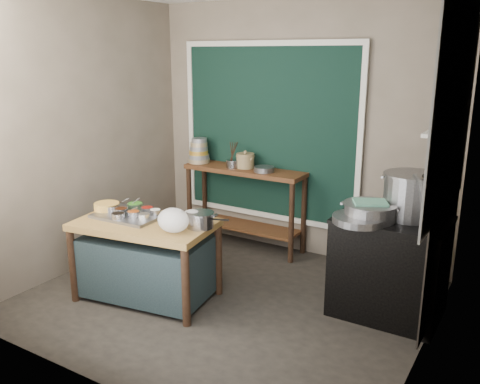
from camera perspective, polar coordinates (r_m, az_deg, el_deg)
The scene contains 30 objects.
floor at distance 4.85m, azimuth -1.72°, elevation -12.09°, with size 3.50×3.00×0.02m, color #29241F.
back_wall at distance 5.69m, azimuth 6.53°, elevation 6.90°, with size 3.50×0.02×2.80m, color #76685B.
left_wall at distance 5.54m, azimuth -17.39°, elevation 6.06°, with size 0.02×3.00×2.80m, color #76685B.
right_wall at distance 3.75m, azimuth 21.31°, elevation 1.54°, with size 0.02×3.00×2.80m, color #76685B.
curtain_panel at distance 5.82m, azimuth 3.20°, elevation 6.66°, with size 2.10×0.02×1.90m, color black.
curtain_frame at distance 5.81m, azimuth 3.16°, elevation 6.65°, with size 2.22×0.03×2.02m, color beige, non-canonical shape.
tile_panel at distance 4.22m, azimuth 22.97°, elevation 9.03°, with size 0.02×1.70×1.70m, color #B2B2AA.
soot_patch at distance 4.56m, azimuth 21.73°, elevation -5.35°, with size 0.01×1.30×1.30m, color black.
wall_shelf at distance 4.56m, azimuth 21.93°, elevation 6.34°, with size 0.22×0.70×0.03m, color beige.
prep_table at distance 4.82m, azimuth -10.45°, elevation -7.51°, with size 1.25×0.72×0.75m, color olive.
back_counter at distance 5.95m, azimuth 0.51°, elevation -1.78°, with size 1.45×0.40×0.95m, color #502916.
stove_block at distance 4.64m, azimuth 16.40°, elevation -8.17°, with size 0.90×0.68×0.85m, color black.
stove_top at distance 4.49m, azimuth 16.82°, elevation -3.00°, with size 0.92×0.69×0.03m, color black.
condiment_tray at distance 4.85m, azimuth -12.32°, elevation -2.56°, with size 0.62×0.44×0.03m, color gray.
condiment_bowls at distance 4.85m, azimuth -12.12°, elevation -2.06°, with size 0.55×0.43×0.06m.
yellow_basin at distance 5.03m, azimuth -14.72°, elevation -1.71°, with size 0.24×0.24×0.09m, color gold.
saucepan at distance 4.45m, azimuth -4.49°, elevation -3.14°, with size 0.25×0.25×0.14m, color gray, non-canonical shape.
plastic_bag_a at distance 4.35m, azimuth -7.50°, elevation -3.16°, with size 0.28×0.24×0.21m, color white.
plastic_bag_b at distance 4.48m, azimuth -5.37°, elevation -2.92°, with size 0.20×0.17×0.15m, color white.
bowl_stack at distance 6.14m, azimuth -4.59°, elevation 4.52°, with size 0.26×0.26×0.29m.
utensil_cup at distance 5.84m, azimuth -0.81°, elevation 3.19°, with size 0.16×0.16×0.09m, color gray.
ceramic_crock at distance 5.83m, azimuth 0.61°, elevation 3.44°, with size 0.22×0.22×0.15m, color olive, non-canonical shape.
wide_bowl at distance 5.65m, azimuth 2.72°, elevation 2.57°, with size 0.23×0.23×0.06m, color gray.
stock_pot at distance 4.49m, azimuth 18.68°, elevation -0.39°, with size 0.49×0.49×0.38m, color gray, non-canonical shape.
pot_lid at distance 4.33m, azimuth 19.48°, elevation -0.81°, with size 0.42×0.42×0.02m, color gray.
steamer at distance 4.35m, azimuth 14.35°, elevation -2.17°, with size 0.45×0.45×0.15m, color gray, non-canonical shape.
green_cloth at distance 4.33m, azimuth 14.42°, elevation -1.12°, with size 0.27×0.21×0.02m, color #4F8876.
shallow_pan at distance 4.28m, azimuth 13.21°, elevation -3.01°, with size 0.44×0.44×0.06m, color gray.
shelf_bowl_stack at distance 4.52m, azimuth 21.96°, elevation 7.27°, with size 0.17×0.17×0.14m.
shelf_bowl_green at distance 4.79m, azimuth 22.51°, elevation 7.20°, with size 0.16×0.16×0.06m, color gray.
Camera 1 is at (2.36, -3.60, 2.23)m, focal length 38.00 mm.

